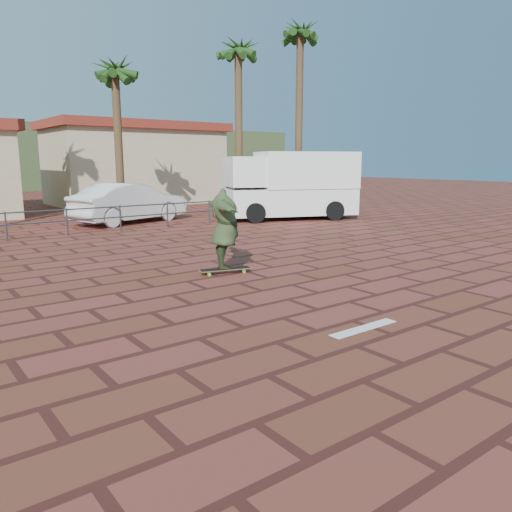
{
  "coord_description": "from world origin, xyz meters",
  "views": [
    {
      "loc": [
        -5.36,
        -6.28,
        2.67
      ],
      "look_at": [
        0.55,
        1.5,
        0.8
      ],
      "focal_mm": 35.0,
      "sensor_mm": 36.0,
      "label": 1
    }
  ],
  "objects_px": {
    "campervan": "(291,184)",
    "car_white": "(130,203)",
    "longboard": "(225,270)",
    "skateboarder": "(225,229)"
  },
  "relations": [
    {
      "from": "skateboarder",
      "to": "car_white",
      "type": "relative_size",
      "value": 0.45
    },
    {
      "from": "campervan",
      "to": "car_white",
      "type": "height_order",
      "value": "campervan"
    },
    {
      "from": "campervan",
      "to": "longboard",
      "type": "bearing_deg",
      "value": -116.71
    },
    {
      "from": "longboard",
      "to": "campervan",
      "type": "height_order",
      "value": "campervan"
    },
    {
      "from": "skateboarder",
      "to": "longboard",
      "type": "bearing_deg",
      "value": -6.19
    },
    {
      "from": "campervan",
      "to": "car_white",
      "type": "bearing_deg",
      "value": 176.64
    },
    {
      "from": "longboard",
      "to": "car_white",
      "type": "distance_m",
      "value": 11.18
    },
    {
      "from": "skateboarder",
      "to": "campervan",
      "type": "height_order",
      "value": "campervan"
    },
    {
      "from": "car_white",
      "to": "campervan",
      "type": "bearing_deg",
      "value": -132.02
    },
    {
      "from": "longboard",
      "to": "car_white",
      "type": "relative_size",
      "value": 0.25
    }
  ]
}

